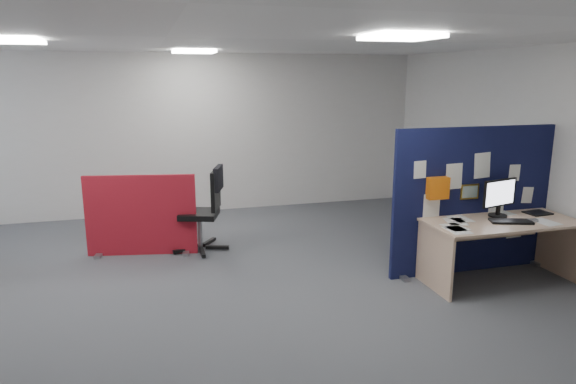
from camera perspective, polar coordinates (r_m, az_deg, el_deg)
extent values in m
plane|color=#4C4F53|center=(5.82, -11.98, -11.09)|extent=(9.00, 9.00, 0.00)
cube|color=white|center=(5.35, -13.38, 16.42)|extent=(9.00, 7.00, 0.02)
cube|color=silver|center=(8.89, -13.92, 6.12)|extent=(9.00, 0.02, 2.70)
cube|color=silver|center=(2.09, -7.05, -15.41)|extent=(9.00, 0.02, 2.70)
cube|color=silver|center=(7.21, 25.96, 3.70)|extent=(0.02, 7.00, 2.70)
cube|color=white|center=(4.89, 12.42, 16.48)|extent=(0.60, 0.60, 0.04)
cube|color=white|center=(5.97, -28.60, 14.55)|extent=(0.60, 0.60, 0.04)
cube|color=white|center=(7.87, -10.43, 15.09)|extent=(0.60, 0.60, 0.04)
cube|color=#0F1237|center=(6.50, 20.00, -0.89)|extent=(2.13, 0.06, 1.76)
cube|color=gray|center=(6.28, 12.47, -9.09)|extent=(0.08, 0.30, 0.04)
cube|color=gray|center=(7.29, 25.40, -6.96)|extent=(0.08, 0.30, 0.04)
cube|color=white|center=(5.97, 14.45, 2.42)|extent=(0.15, 0.01, 0.20)
cube|color=white|center=(6.22, 17.96, 1.67)|extent=(0.21, 0.01, 0.30)
cube|color=white|center=(6.41, 20.77, 2.78)|extent=(0.21, 0.01, 0.30)
cube|color=white|center=(6.71, 23.86, 1.96)|extent=(0.15, 0.01, 0.20)
cube|color=white|center=(6.15, 15.65, -1.57)|extent=(0.21, 0.01, 0.30)
cube|color=white|center=(6.64, 22.15, -0.97)|extent=(0.21, 0.01, 0.30)
cube|color=white|center=(6.90, 25.06, -0.31)|extent=(0.15, 0.01, 0.20)
cube|color=white|center=(6.47, 18.90, -3.92)|extent=(0.21, 0.01, 0.30)
cube|color=white|center=(6.90, 23.85, -3.47)|extent=(0.21, 0.01, 0.30)
cube|color=gold|center=(6.39, 19.53, 0.03)|extent=(0.24, 0.01, 0.18)
cube|color=orange|center=(6.09, 16.31, 0.42)|extent=(0.25, 0.10, 0.25)
cube|color=#D7AC89|center=(6.29, 22.72, -3.10)|extent=(1.74, 0.77, 0.03)
cube|color=#D7AC89|center=(5.93, 15.95, -7.23)|extent=(0.03, 0.71, 0.70)
cube|color=#D7AC89|center=(6.93, 27.96, -5.35)|extent=(0.03, 0.71, 0.70)
cube|color=#D7AC89|center=(6.61, 20.70, -3.69)|extent=(1.57, 0.02, 0.30)
cylinder|color=black|center=(6.46, 22.25, -2.44)|extent=(0.21, 0.21, 0.02)
cube|color=black|center=(6.44, 22.30, -1.90)|extent=(0.05, 0.04, 0.11)
cube|color=black|center=(6.39, 22.46, -0.08)|extent=(0.50, 0.15, 0.32)
cube|color=white|center=(6.38, 22.57, -0.12)|extent=(0.45, 0.11, 0.28)
cube|color=black|center=(6.25, 23.53, -3.01)|extent=(0.48, 0.32, 0.02)
cube|color=gray|center=(6.38, 25.56, -2.87)|extent=(0.10, 0.07, 0.03)
cube|color=black|center=(6.78, 25.99, -2.10)|extent=(0.30, 0.25, 0.01)
cube|color=#A7151A|center=(7.01, -16.02, -2.51)|extent=(1.42, 0.32, 1.08)
cube|color=gray|center=(7.19, -20.31, -6.75)|extent=(0.08, 0.30, 0.04)
cube|color=gray|center=(7.18, -11.21, -6.22)|extent=(0.08, 0.30, 0.04)
cube|color=black|center=(7.11, -7.85, -6.09)|extent=(0.32, 0.15, 0.04)
cube|color=black|center=(7.34, -8.78, -5.50)|extent=(0.23, 0.29, 0.04)
cube|color=black|center=(7.32, -10.91, -5.64)|extent=(0.23, 0.29, 0.04)
cube|color=black|center=(7.07, -11.42, -6.34)|extent=(0.32, 0.15, 0.04)
cube|color=black|center=(6.93, -9.49, -6.64)|extent=(0.05, 0.32, 0.04)
cylinder|color=gray|center=(7.08, -9.76, -4.34)|extent=(0.06, 0.06, 0.44)
cube|color=black|center=(7.02, -9.83, -2.44)|extent=(0.61, 0.61, 0.07)
cube|color=black|center=(6.89, -8.05, 0.24)|extent=(0.19, 0.44, 0.53)
cube|color=black|center=(6.85, -7.75, 1.53)|extent=(0.18, 0.40, 0.32)
cube|color=white|center=(5.84, 18.09, -3.73)|extent=(0.22, 0.31, 0.00)
cube|color=white|center=(6.07, 18.13, -3.14)|extent=(0.28, 0.34, 0.00)
cube|color=white|center=(6.43, 26.70, -3.00)|extent=(0.24, 0.32, 0.00)
cube|color=white|center=(5.74, 18.29, -4.05)|extent=(0.22, 0.31, 0.00)
cube|color=white|center=(6.65, 22.58, -2.11)|extent=(0.24, 0.32, 0.00)
cube|color=white|center=(6.20, 18.59, -2.84)|extent=(0.22, 0.31, 0.00)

